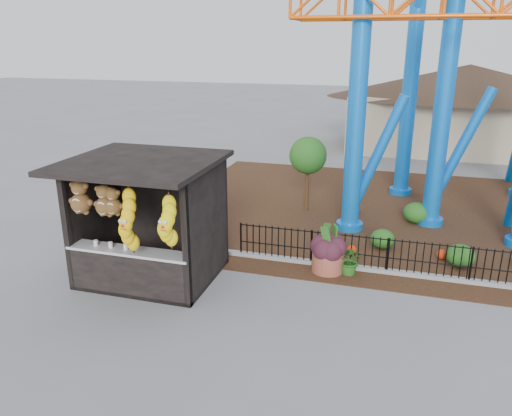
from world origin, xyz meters
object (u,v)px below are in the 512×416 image
(roller_coaster, at_px, (490,18))
(potted_plant, at_px, (350,260))
(prize_booth, at_px, (144,224))
(terracotta_planter, at_px, (328,261))

(roller_coaster, xyz_separation_m, potted_plant, (-3.24, -5.53, -6.05))
(prize_booth, bearing_deg, terracotta_planter, 22.70)
(terracotta_planter, distance_m, potted_plant, 0.59)
(roller_coaster, height_order, terracotta_planter, roller_coaster)
(terracotta_planter, height_order, potted_plant, potted_plant)
(prize_booth, distance_m, potted_plant, 5.31)
(prize_booth, relative_size, roller_coaster, 0.32)
(prize_booth, distance_m, roller_coaster, 11.98)
(terracotta_planter, bearing_deg, potted_plant, 0.00)
(roller_coaster, distance_m, terracotta_planter, 9.11)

